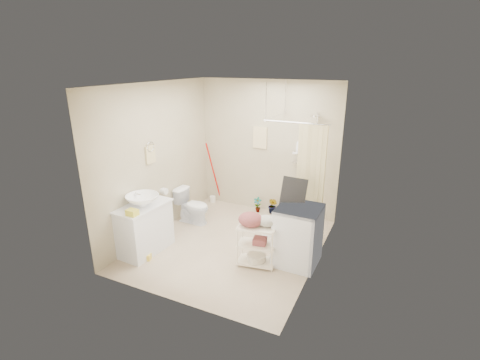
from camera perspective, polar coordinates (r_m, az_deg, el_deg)
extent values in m
plane|color=#BFAC8F|center=(5.92, -1.44, -10.51)|extent=(3.20, 3.20, 0.00)
cube|color=silver|center=(5.16, -1.68, 15.49)|extent=(2.80, 3.20, 0.04)
cube|color=#B9AE90|center=(6.81, 4.52, 5.23)|extent=(2.80, 0.04, 2.60)
cube|color=#B9AE90|center=(4.12, -11.60, -4.49)|extent=(2.80, 0.04, 2.60)
cube|color=#B9AE90|center=(6.13, -13.35, 3.21)|extent=(0.04, 3.20, 2.60)
cube|color=#B9AE90|center=(4.96, 13.06, -0.52)|extent=(0.04, 3.20, 2.60)
cube|color=silver|center=(5.76, -15.40, -7.64)|extent=(0.56, 0.93, 0.79)
imported|color=white|center=(5.56, -15.72, -3.22)|extent=(0.56, 0.56, 0.17)
cube|color=gold|center=(5.27, -17.27, -5.12)|extent=(0.16, 0.13, 0.09)
cube|color=yellow|center=(5.68, -15.24, -11.87)|extent=(0.28, 0.25, 0.13)
imported|color=white|center=(6.61, -7.75, -4.23)|extent=(0.66, 0.39, 0.66)
imported|color=maroon|center=(7.04, 2.90, -4.08)|extent=(0.18, 0.13, 0.32)
imported|color=brown|center=(6.97, 5.38, -4.24)|extent=(0.24, 0.22, 0.35)
cube|color=beige|center=(6.80, 3.31, 6.96)|extent=(0.28, 0.03, 0.42)
imported|color=white|center=(6.49, 9.64, 5.67)|extent=(0.12, 0.12, 0.26)
imported|color=#40579F|center=(6.50, 10.43, 5.29)|extent=(0.09, 0.09, 0.18)
cube|color=silver|center=(5.30, 9.49, -8.95)|extent=(0.63, 0.65, 0.90)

